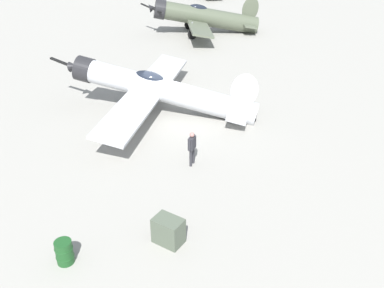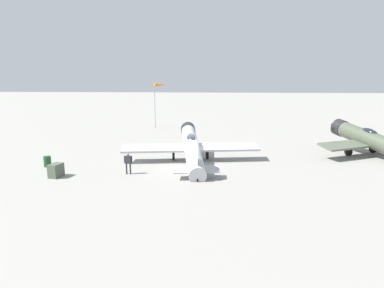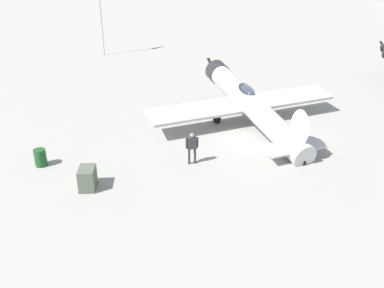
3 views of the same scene
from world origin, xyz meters
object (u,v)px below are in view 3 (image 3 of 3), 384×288
(ground_crew_mechanic, at_px, (192,145))
(fuel_drum, at_px, (40,158))
(equipment_crate, at_px, (87,178))
(airplane_foreground, at_px, (250,104))

(ground_crew_mechanic, relative_size, fuel_drum, 1.89)
(equipment_crate, xyz_separation_m, fuel_drum, (-2.31, 2.78, -0.06))
(ground_crew_mechanic, distance_m, fuel_drum, 7.65)
(airplane_foreground, distance_m, ground_crew_mechanic, 6.03)
(equipment_crate, bearing_deg, ground_crew_mechanic, 14.46)
(airplane_foreground, relative_size, fuel_drum, 13.90)
(equipment_crate, distance_m, fuel_drum, 3.62)
(ground_crew_mechanic, relative_size, equipment_crate, 1.47)
(airplane_foreground, xyz_separation_m, ground_crew_mechanic, (-4.48, -4.02, -0.41))
(equipment_crate, relative_size, fuel_drum, 1.29)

